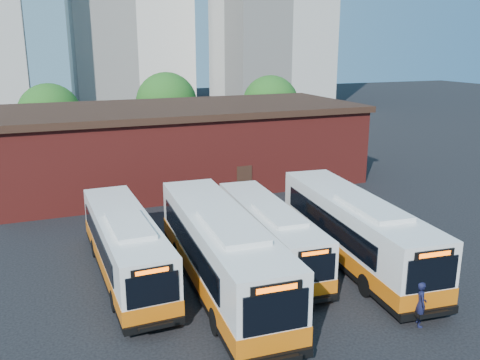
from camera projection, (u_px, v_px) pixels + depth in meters
name	position (u px, v px, depth m)	size (l,w,h in m)	color
ground	(294.00, 280.00, 25.00)	(220.00, 220.00, 0.00)	black
bus_west	(125.00, 248.00, 25.01)	(2.80, 12.16, 3.29)	white
bus_midwest	(221.00, 254.00, 23.73)	(3.57, 14.10, 3.81)	white
bus_mideast	(269.00, 235.00, 26.96)	(3.09, 11.55, 3.11)	white
bus_east	(354.00, 232.00, 26.66)	(4.02, 13.65, 3.67)	white
transit_worker	(421.00, 304.00, 20.72)	(0.71, 0.47, 1.94)	black
depot_building	(184.00, 143.00, 42.12)	(28.60, 12.60, 6.40)	maroon
tree_west	(50.00, 115.00, 48.99)	(6.00, 6.00, 7.65)	#382314
tree_mid	(167.00, 103.00, 54.93)	(6.56, 6.56, 8.36)	#382314
tree_east	(270.00, 104.00, 56.21)	(6.24, 6.24, 7.96)	#382314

